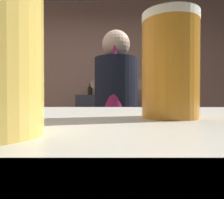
{
  "coord_description": "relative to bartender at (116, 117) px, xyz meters",
  "views": [
    {
      "loc": [
        0.27,
        -1.35,
        1.11
      ],
      "look_at": [
        0.26,
        -0.75,
        1.1
      ],
      "focal_mm": 33.62,
      "sensor_mm": 36.0,
      "label": 1
    }
  ],
  "objects": [
    {
      "name": "wall_back",
      "position": [
        -0.27,
        1.89,
        0.41
      ],
      "size": [
        5.2,
        0.1,
        2.7
      ],
      "primitive_type": "cube",
      "color": "#9B7864",
      "rests_on": "ground"
    },
    {
      "name": "prep_counter",
      "position": [
        0.08,
        0.46,
        -0.47
      ],
      "size": [
        2.1,
        0.6,
        0.94
      ],
      "primitive_type": "cube",
      "color": "#513537",
      "rests_on": "ground"
    },
    {
      "name": "back_shelf",
      "position": [
        -0.14,
        1.61,
        -0.38
      ],
      "size": [
        0.91,
        0.36,
        1.13
      ],
      "primitive_type": "cube",
      "color": "#323740",
      "rests_on": "ground"
    },
    {
      "name": "bartender",
      "position": [
        0.0,
        0.0,
        0.0
      ],
      "size": [
        0.46,
        0.53,
        1.63
      ],
      "rotation": [
        0.0,
        0.0,
        1.45
      ],
      "color": "#332F38",
      "rests_on": "ground"
    },
    {
      "name": "knife_block",
      "position": [
        0.71,
        0.51,
        0.1
      ],
      "size": [
        0.1,
        0.08,
        0.28
      ],
      "color": "olive",
      "rests_on": "prep_counter"
    },
    {
      "name": "mixing_bowl",
      "position": [
        -0.53,
        0.42,
        0.03
      ],
      "size": [
        0.21,
        0.21,
        0.06
      ],
      "primitive_type": "cylinder",
      "color": "slate",
      "rests_on": "prep_counter"
    },
    {
      "name": "chefs_knife",
      "position": [
        0.28,
        0.41,
        0.0
      ],
      "size": [
        0.24,
        0.03,
        0.01
      ],
      "primitive_type": "cube",
      "rotation": [
        0.0,
        0.0,
        0.01
      ],
      "color": "silver",
      "rests_on": "prep_counter"
    },
    {
      "name": "pint_glass_near",
      "position": [
        0.07,
        -1.37,
        0.21
      ],
      "size": [
        0.08,
        0.08,
        0.14
      ],
      "color": "orange",
      "rests_on": "bar_counter"
    },
    {
      "name": "bottle_olive_oil",
      "position": [
        0.11,
        1.68,
        0.27
      ],
      "size": [
        0.07,
        0.07,
        0.21
      ],
      "color": "#CECE7D",
      "rests_on": "back_shelf"
    },
    {
      "name": "bottle_hot_sauce",
      "position": [
        -0.09,
        1.68,
        0.26
      ],
      "size": [
        0.06,
        0.06,
        0.19
      ],
      "color": "#DACB81",
      "rests_on": "back_shelf"
    },
    {
      "name": "bottle_vinegar",
      "position": [
        -0.4,
        1.59,
        0.26
      ],
      "size": [
        0.07,
        0.07,
        0.19
      ],
      "color": "black",
      "rests_on": "back_shelf"
    }
  ]
}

